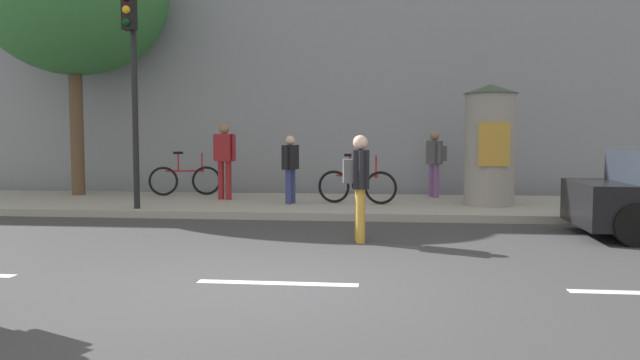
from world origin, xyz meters
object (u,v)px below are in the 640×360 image
object	(u,v)px
traffic_light	(132,64)
pedestrian_in_light_jacket	(435,159)
pedestrian_near_pole	(225,154)
bicycle_leaning	(357,186)
pedestrian_with_bag	(290,165)
bicycle_upright	(185,180)
poster_column	(490,144)
pedestrian_in_red_top	(359,179)

from	to	relation	value
traffic_light	pedestrian_in_light_jacket	bearing A→B (deg)	26.55
traffic_light	pedestrian_near_pole	xyz separation A→B (m)	(1.32, 2.05, -1.85)
pedestrian_near_pole	pedestrian_in_light_jacket	distance (m)	5.01
traffic_light	bicycle_leaning	bearing A→B (deg)	18.92
pedestrian_with_bag	bicycle_upright	distance (m)	3.34
pedestrian_near_pole	pedestrian_in_light_jacket	size ratio (longest dim) A/B	1.12
poster_column	bicycle_leaning	world-z (taller)	poster_column
pedestrian_in_light_jacket	bicycle_upright	xyz separation A→B (m)	(-6.16, -0.19, -0.54)
traffic_light	pedestrian_near_pole	distance (m)	3.06
poster_column	pedestrian_in_light_jacket	bearing A→B (deg)	123.20
traffic_light	bicycle_upright	size ratio (longest dim) A/B	2.52
poster_column	pedestrian_near_pole	bearing A→B (deg)	175.14
pedestrian_in_light_jacket	bicycle_upright	size ratio (longest dim) A/B	0.93
pedestrian_with_bag	pedestrian_in_light_jacket	bearing A→B (deg)	28.29
pedestrian_near_pole	pedestrian_in_light_jacket	world-z (taller)	pedestrian_near_pole
pedestrian_in_red_top	bicycle_upright	world-z (taller)	pedestrian_in_red_top
pedestrian_near_pole	bicycle_leaning	bearing A→B (deg)	-9.88
pedestrian_near_pole	pedestrian_with_bag	size ratio (longest dim) A/B	1.19
traffic_light	pedestrian_with_bag	bearing A→B (deg)	24.59
poster_column	bicycle_leaning	xyz separation A→B (m)	(-2.83, -0.04, -0.92)
pedestrian_near_pole	bicycle_upright	xyz separation A→B (m)	(-1.26, 0.87, -0.66)
poster_column	bicycle_upright	world-z (taller)	poster_column
poster_column	pedestrian_with_bag	xyz separation A→B (m)	(-4.27, -0.19, -0.45)
poster_column	pedestrian_near_pole	xyz separation A→B (m)	(-5.92, 0.50, -0.25)
pedestrian_with_bag	bicycle_upright	xyz separation A→B (m)	(-2.91, 1.56, -0.46)
traffic_light	pedestrian_in_red_top	world-z (taller)	traffic_light
bicycle_leaning	bicycle_upright	distance (m)	4.58
bicycle_leaning	pedestrian_in_red_top	bearing A→B (deg)	-86.87
poster_column	pedestrian_in_red_top	size ratio (longest dim) A/B	1.57
bicycle_leaning	bicycle_upright	xyz separation A→B (m)	(-4.36, 1.41, 0.00)
traffic_light	pedestrian_with_bag	world-z (taller)	traffic_light
pedestrian_in_red_top	bicycle_upright	bearing A→B (deg)	130.24
pedestrian_in_red_top	pedestrian_near_pole	distance (m)	5.62
traffic_light	poster_column	size ratio (longest dim) A/B	1.67
pedestrian_with_bag	bicycle_leaning	size ratio (longest dim) A/B	0.85
traffic_light	poster_column	distance (m)	7.58
bicycle_leaning	pedestrian_near_pole	bearing A→B (deg)	170.12
traffic_light	bicycle_leaning	world-z (taller)	traffic_light
traffic_light	pedestrian_in_red_top	bearing A→B (deg)	-28.18
poster_column	pedestrian_in_red_top	world-z (taller)	poster_column
poster_column	pedestrian_near_pole	size ratio (longest dim) A/B	1.46
poster_column	bicycle_leaning	bearing A→B (deg)	-179.27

